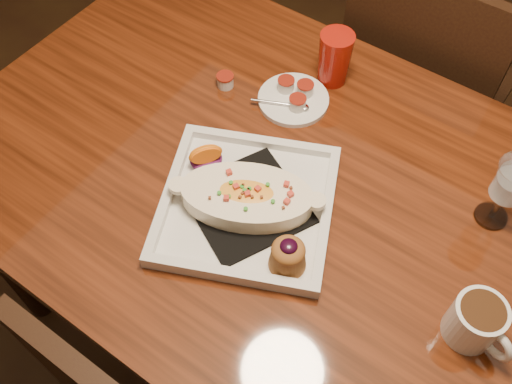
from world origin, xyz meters
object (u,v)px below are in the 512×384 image
Objects in this scene: plate at (249,204)px; coffee_mug at (477,322)px; red_tumbler at (335,58)px; chair_far at (419,90)px; goblet at (511,185)px; table at (302,220)px; saucer at (293,98)px.

coffee_mug reaches higher than plate.
chair_far is at bearing 70.43° from red_tumbler.
red_tumbler is (-0.43, 0.14, -0.05)m from goblet.
plate is (-0.06, -0.10, 0.13)m from table.
chair_far is 2.21× the size of plate.
saucer is (-0.47, 0.03, -0.10)m from goblet.
table is 0.36m from red_tumbler.
goblet is at bearing 123.69° from coffee_mug.
table is at bearing -68.42° from red_tumbler.
plate is at bearing -82.27° from red_tumbler.
red_tumbler is (0.03, 0.11, 0.05)m from saucer.
coffee_mug is 0.59m from saucer.
goblet is 1.00× the size of saucer.
red_tumbler is at bearing 72.22° from saucer.
table is 3.57× the size of plate.
saucer is 1.24× the size of red_tumbler.
red_tumbler is (-0.12, 0.30, 0.16)m from table.
goblet reaches higher than saucer.
table is 0.65m from chair_far.
coffee_mug is at bearing -21.79° from plate.
chair_far is 0.78m from plate.
goblet is (0.38, 0.25, 0.08)m from plate.
plate is 0.44m from coffee_mug.
chair_far is 6.00× the size of goblet.
chair_far is at bearing 90.00° from table.
red_tumbler reaches higher than table.
coffee_mug is 0.95× the size of red_tumbler.
table is 0.41m from goblet.
plate is at bearing 84.95° from chair_far.
saucer is 0.12m from red_tumbler.
plate is 2.71× the size of saucer.
chair_far is 7.88× the size of coffee_mug.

